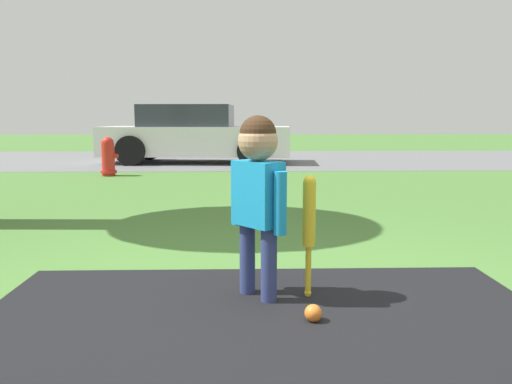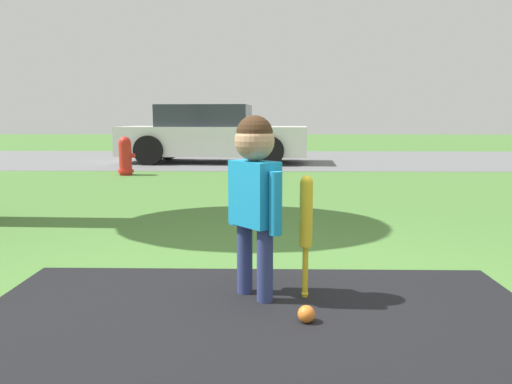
# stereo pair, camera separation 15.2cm
# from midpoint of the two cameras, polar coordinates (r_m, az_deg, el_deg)

# --- Properties ---
(ground_plane) EXTENTS (60.00, 60.00, 0.00)m
(ground_plane) POSITION_cam_midpoint_polar(r_m,az_deg,el_deg) (2.56, 0.85, -15.51)
(ground_plane) COLOR #477533
(street_strip) EXTENTS (40.00, 6.00, 0.01)m
(street_strip) POSITION_cam_midpoint_polar(r_m,az_deg,el_deg) (12.77, -1.10, 3.80)
(street_strip) COLOR slate
(street_strip) RESTS_ON ground
(child) EXTENTS (0.31, 0.34, 1.05)m
(child) POSITION_cam_midpoint_polar(r_m,az_deg,el_deg) (2.82, -1.33, 1.23)
(child) COLOR navy
(child) RESTS_ON ground
(baseball_bat) EXTENTS (0.07, 0.07, 0.72)m
(baseball_bat) POSITION_cam_midpoint_polar(r_m,az_deg,el_deg) (2.88, 4.57, -3.07)
(baseball_bat) COLOR yellow
(baseball_bat) RESTS_ON ground
(sports_ball) EXTENTS (0.09, 0.09, 0.09)m
(sports_ball) POSITION_cam_midpoint_polar(r_m,az_deg,el_deg) (2.64, 4.87, -13.64)
(sports_ball) COLOR orange
(sports_ball) RESTS_ON ground
(fire_hydrant) EXTENTS (0.32, 0.29, 0.71)m
(fire_hydrant) POSITION_cam_midpoint_polar(r_m,az_deg,el_deg) (9.44, -16.98, 3.88)
(fire_hydrant) COLOR red
(fire_hydrant) RESTS_ON ground
(parked_car) EXTENTS (4.40, 2.04, 1.34)m
(parked_car) POSITION_cam_midpoint_polar(r_m,az_deg,el_deg) (11.79, -7.40, 6.42)
(parked_car) COLOR silver
(parked_car) RESTS_ON ground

